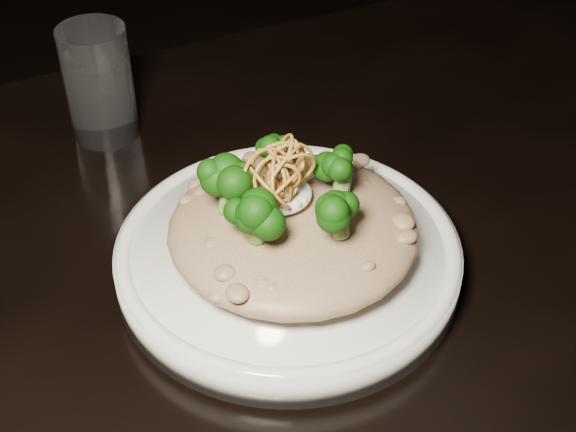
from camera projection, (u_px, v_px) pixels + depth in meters
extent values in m
cube|color=black|center=(284.00, 310.00, 0.61)|extent=(1.10, 0.80, 0.04)
cylinder|color=black|center=(474.00, 239.00, 1.24)|extent=(0.05, 0.05, 0.71)
cylinder|color=white|center=(288.00, 258.00, 0.61)|extent=(0.26, 0.26, 0.03)
ellipsoid|color=brown|center=(293.00, 228.00, 0.59)|extent=(0.18, 0.18, 0.04)
ellipsoid|color=white|center=(278.00, 193.00, 0.57)|extent=(0.05, 0.05, 0.01)
cylinder|color=white|center=(99.00, 83.00, 0.73)|extent=(0.07, 0.07, 0.11)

